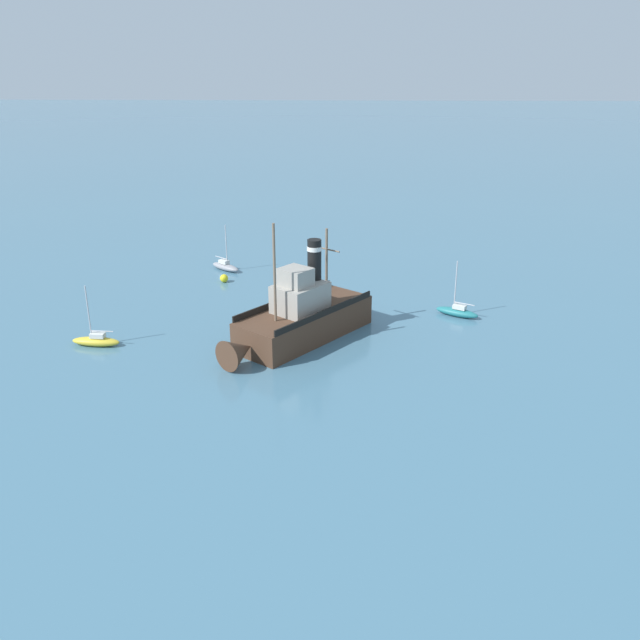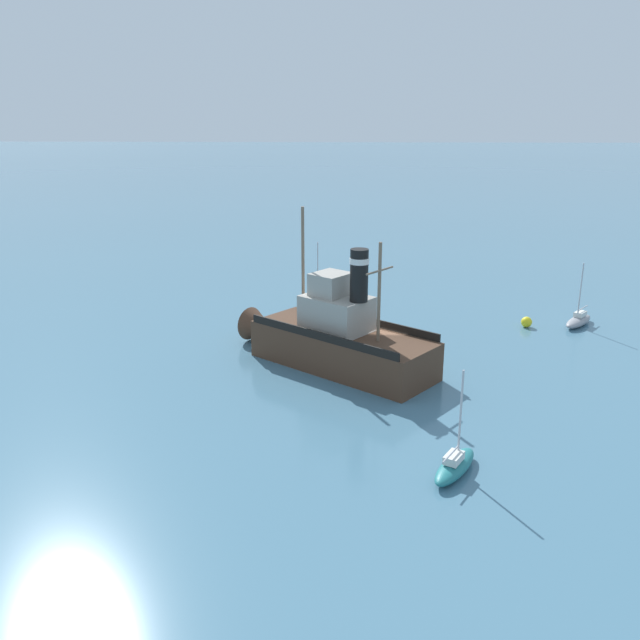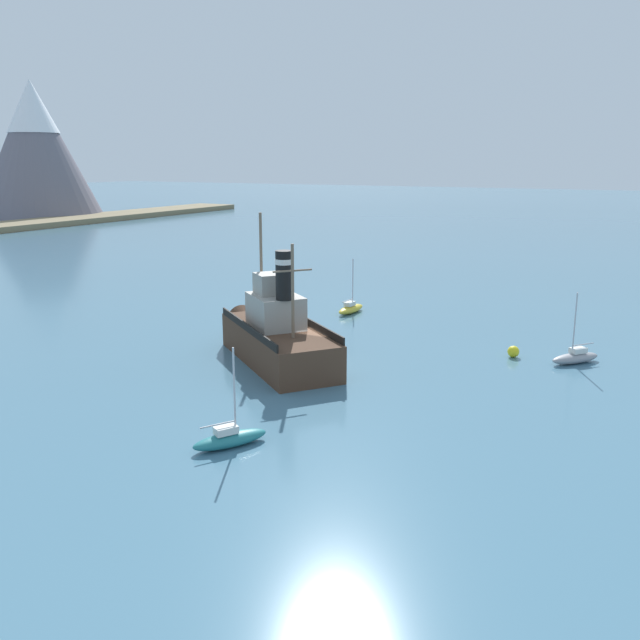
# 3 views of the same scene
# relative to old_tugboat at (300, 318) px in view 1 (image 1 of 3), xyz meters

# --- Properties ---
(ground_plane) EXTENTS (600.00, 600.00, 0.00)m
(ground_plane) POSITION_rel_old_tugboat_xyz_m (0.35, -3.39, -1.83)
(ground_plane) COLOR #477289
(old_tugboat) EXTENTS (11.55, 13.41, 9.90)m
(old_tugboat) POSITION_rel_old_tugboat_xyz_m (0.00, 0.00, 0.00)
(old_tugboat) COLOR #4C3323
(old_tugboat) RESTS_ON ground
(sailboat_teal) EXTENTS (3.84, 2.86, 4.90)m
(sailboat_teal) POSITION_rel_old_tugboat_xyz_m (-13.30, -5.63, -1.40)
(sailboat_teal) COLOR #23757A
(sailboat_teal) RESTS_ON ground
(sailboat_grey) EXTENTS (3.64, 3.26, 4.90)m
(sailboat_grey) POSITION_rel_old_tugboat_xyz_m (8.99, -18.29, -1.40)
(sailboat_grey) COLOR gray
(sailboat_grey) RESTS_ON ground
(sailboat_yellow) EXTENTS (3.88, 1.41, 4.90)m
(sailboat_yellow) POSITION_rel_old_tugboat_xyz_m (15.76, 1.81, -1.40)
(sailboat_yellow) COLOR gold
(sailboat_yellow) RESTS_ON ground
(mooring_buoy) EXTENTS (0.81, 0.81, 0.81)m
(mooring_buoy) POSITION_rel_old_tugboat_xyz_m (8.46, -14.26, -1.43)
(mooring_buoy) COLOR yellow
(mooring_buoy) RESTS_ON ground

